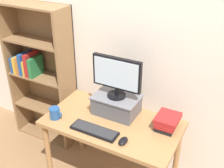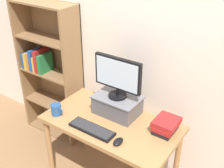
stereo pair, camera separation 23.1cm
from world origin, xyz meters
name	(u,v)px [view 2 (the right image)]	position (x,y,z in m)	size (l,w,h in m)	color
back_wall	(142,43)	(0.00, 0.48, 1.30)	(7.00, 0.08, 2.60)	beige
desk	(111,130)	(0.00, 0.00, 0.64)	(1.17, 0.63, 0.73)	#9E7042
bookshelf_unit	(50,70)	(-1.07, 0.32, 0.81)	(0.74, 0.28, 1.57)	olive
riser_box	(117,104)	(-0.03, 0.14, 0.83)	(0.40, 0.28, 0.17)	#515156
computer_monitor	(118,76)	(-0.03, 0.14, 1.11)	(0.44, 0.16, 0.37)	black
keyboard	(92,129)	(-0.06, -0.19, 0.75)	(0.40, 0.13, 0.02)	black
computer_mouse	(118,142)	(0.20, -0.20, 0.75)	(0.06, 0.10, 0.04)	black
book_stack	(166,125)	(0.44, 0.15, 0.79)	(0.18, 0.24, 0.11)	black
coffee_mug	(56,109)	(-0.46, -0.19, 0.78)	(0.12, 0.09, 0.10)	#234C84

